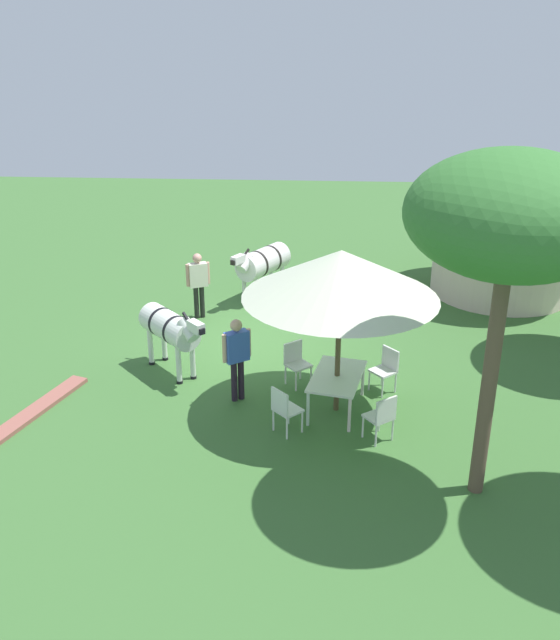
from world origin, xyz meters
The scene contains 14 objects.
ground_plane centered at (0.00, 0.00, 0.00)m, with size 36.00×36.00×0.00m, color #3C6931.
thatched_hut centered at (-3.63, 6.37, 2.15)m, with size 4.67×4.67×3.85m.
shade_umbrella centered at (3.02, 1.85, 2.75)m, with size 3.55×3.55×3.19m.
patio_dining_table centered at (3.02, 1.85, 0.66)m, with size 1.69×1.20×0.74m.
patio_chair_east_end centered at (3.91, 0.90, 0.52)m, with size 0.61×0.61×0.90m.
patio_chair_near_lawn centered at (4.07, 2.63, 0.52)m, with size 0.60×0.60×0.90m.
patio_chair_near_hut centered at (2.18, 2.85, 0.52)m, with size 0.61×0.60×0.90m.
patio_chair_west_end centered at (2.01, 1.03, 0.52)m, with size 0.60×0.61×0.90m.
guest_beside_umbrella centered at (2.75, -0.07, 1.03)m, with size 0.44×0.52×1.71m.
standing_watcher centered at (-1.32, -1.53, 1.01)m, with size 0.38×0.55×1.68m.
zebra_nearest_camera centered at (1.68, -1.58, 1.02)m, with size 1.72×1.65×1.56m.
zebra_by_umbrella centered at (-2.80, -0.07, 0.99)m, with size 1.98×1.45×1.53m.
acacia_tree_behind_hut centered at (5.38, 4.04, 4.45)m, with size 2.91×2.91×5.36m.
brick_patio_kerb centered at (3.49, -3.87, 0.04)m, with size 2.80×0.36×0.08m, color #97574B.
Camera 1 is at (14.75, 1.52, 6.86)m, focal length 39.26 mm.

